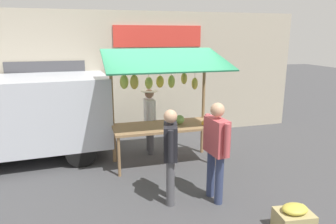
{
  "coord_description": "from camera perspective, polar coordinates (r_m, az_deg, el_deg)",
  "views": [
    {
      "loc": [
        1.64,
        6.16,
        2.77
      ],
      "look_at": [
        0.0,
        0.3,
        1.25
      ],
      "focal_mm": 32.86,
      "sensor_mm": 36.0,
      "label": 1
    }
  ],
  "objects": [
    {
      "name": "ground_plane",
      "position": [
        6.95,
        -0.67,
        -9.46
      ],
      "size": [
        40.0,
        40.0,
        0.0
      ],
      "primitive_type": "plane",
      "color": "#424244"
    },
    {
      "name": "street_backdrop",
      "position": [
        8.58,
        -4.83,
        6.79
      ],
      "size": [
        9.0,
        0.3,
        3.4
      ],
      "color": "#B2A893",
      "rests_on": "ground"
    },
    {
      "name": "market_stall",
      "position": [
        6.54,
        -0.8,
        3.39
      ],
      "size": [
        2.5,
        1.46,
        2.5
      ],
      "color": "olive",
      "rests_on": "ground"
    },
    {
      "name": "vendor_with_sunhat",
      "position": [
        7.31,
        -3.44,
        -0.76
      ],
      "size": [
        0.4,
        0.67,
        1.56
      ],
      "rotation": [
        0.0,
        0.0,
        1.51
      ],
      "color": "#4C4C51",
      "rests_on": "ground"
    },
    {
      "name": "shopper_in_striped_shirt",
      "position": [
        5.2,
        8.92,
        -6.01
      ],
      "size": [
        0.27,
        0.72,
        1.72
      ],
      "rotation": [
        0.0,
        0.0,
        -1.47
      ],
      "color": "navy",
      "rests_on": "ground"
    },
    {
      "name": "shopper_in_grey_tee",
      "position": [
        5.11,
        0.44,
        -7.05
      ],
      "size": [
        0.34,
        0.67,
        1.62
      ],
      "rotation": [
        0.0,
        0.0,
        -1.84
      ],
      "color": "#4C4C51",
      "rests_on": "ground"
    },
    {
      "name": "produce_crate_near",
      "position": [
        5.04,
        22.3,
        -17.93
      ],
      "size": [
        0.54,
        0.44,
        0.42
      ],
      "color": "tan",
      "rests_on": "ground"
    }
  ]
}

